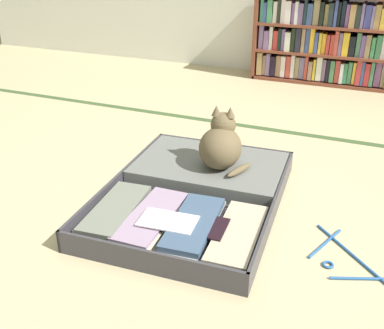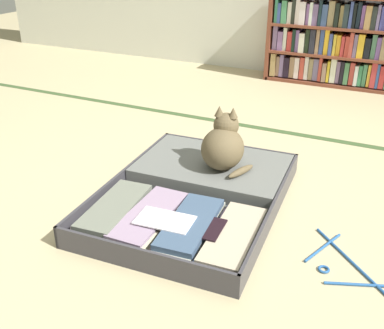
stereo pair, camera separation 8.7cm
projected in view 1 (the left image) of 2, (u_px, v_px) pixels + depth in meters
The scene contains 6 objects.
ground_plane at pixel (189, 225), 1.82m from camera, with size 10.00×10.00×0.00m, color tan.
tatami_border at pixel (261, 128), 2.74m from camera, with size 4.80×0.05×0.00m.
bookshelf at pixel (361, 44), 3.39m from camera, with size 1.62×0.24×0.67m.
open_suitcase at pixel (196, 191), 1.98m from camera, with size 0.76×1.00×0.09m.
black_cat at pixel (221, 145), 2.04m from camera, with size 0.25×0.23×0.28m.
clothes_hanger at pixel (346, 259), 1.62m from camera, with size 0.31×0.31×0.01m.
Camera 1 is at (0.59, -1.40, 1.03)m, focal length 42.64 mm.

